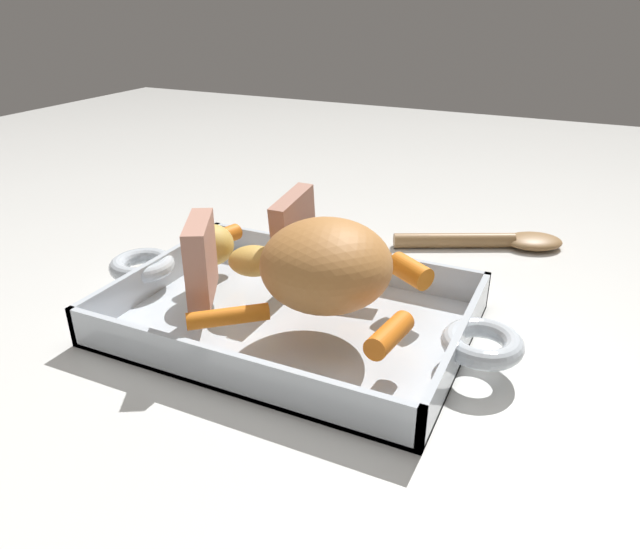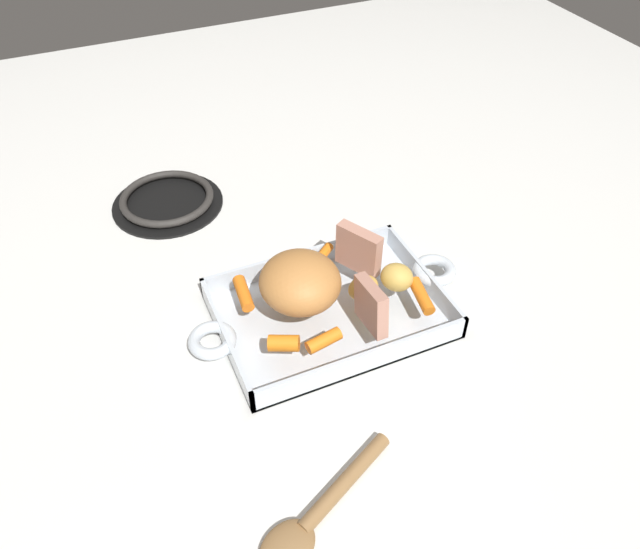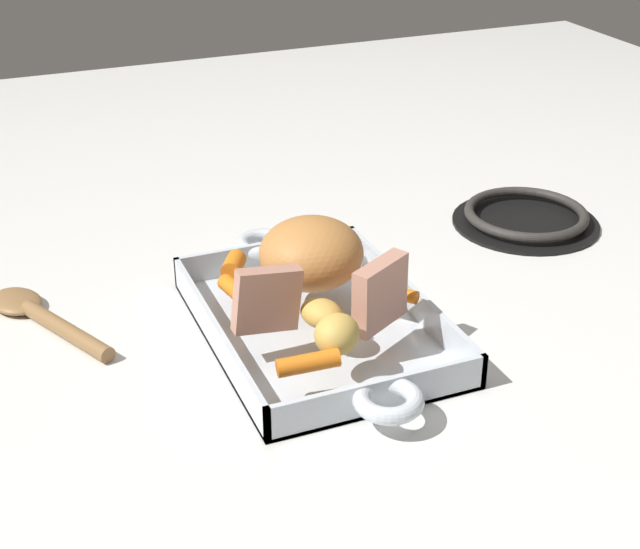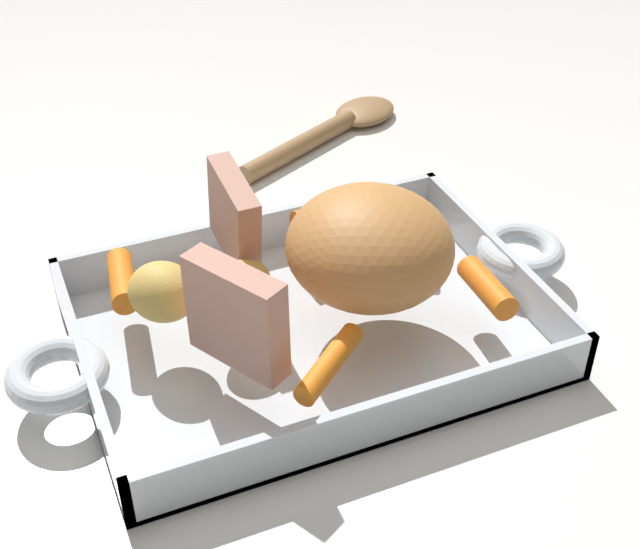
{
  "view_description": "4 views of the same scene",
  "coord_description": "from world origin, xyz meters",
  "px_view_note": "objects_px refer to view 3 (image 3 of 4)",
  "views": [
    {
      "loc": [
        -0.24,
        0.44,
        0.3
      ],
      "look_at": [
        -0.02,
        -0.02,
        0.05
      ],
      "focal_mm": 32.75,
      "sensor_mm": 36.0,
      "label": 1
    },
    {
      "loc": [
        -0.28,
        -0.6,
        0.7
      ],
      "look_at": [
        -0.01,
        0.02,
        0.07
      ],
      "focal_mm": 34.94,
      "sensor_mm": 36.0,
      "label": 2
    },
    {
      "loc": [
        0.83,
        -0.34,
        0.55
      ],
      "look_at": [
        -0.02,
        0.01,
        0.07
      ],
      "focal_mm": 51.98,
      "sensor_mm": 36.0,
      "label": 3
    },
    {
      "loc": [
        0.19,
        0.48,
        0.45
      ],
      "look_at": [
        0.0,
        0.03,
        0.08
      ],
      "focal_mm": 50.81,
      "sensor_mm": 36.0,
      "label": 4
    }
  ],
  "objects_px": {
    "baby_carrot_short": "(234,265)",
    "potato_halved": "(337,334)",
    "roasting_dish": "(316,324)",
    "baby_carrot_southeast": "(235,290)",
    "baby_carrot_northwest": "(388,290)",
    "baby_carrot_northeast": "(308,363)",
    "roast_slice_outer": "(267,300)",
    "roast_slice_thick": "(380,294)",
    "potato_whole": "(322,313)",
    "serving_spoon": "(39,314)",
    "pork_roast": "(311,253)",
    "stove_burner_rear": "(526,217)",
    "baby_carrot_southwest": "(319,244)"
  },
  "relations": [
    {
      "from": "baby_carrot_short",
      "to": "potato_halved",
      "type": "distance_m",
      "value": 0.21
    },
    {
      "from": "roasting_dish",
      "to": "baby_carrot_southeast",
      "type": "relative_size",
      "value": 8.58
    },
    {
      "from": "roasting_dish",
      "to": "baby_carrot_northwest",
      "type": "height_order",
      "value": "baby_carrot_northwest"
    },
    {
      "from": "baby_carrot_northeast",
      "to": "baby_carrot_short",
      "type": "bearing_deg",
      "value": -178.46
    },
    {
      "from": "roast_slice_outer",
      "to": "roast_slice_thick",
      "type": "distance_m",
      "value": 0.12
    },
    {
      "from": "baby_carrot_northwest",
      "to": "potato_whole",
      "type": "bearing_deg",
      "value": -72.03
    },
    {
      "from": "roasting_dish",
      "to": "roast_slice_thick",
      "type": "height_order",
      "value": "roast_slice_thick"
    },
    {
      "from": "roast_slice_thick",
      "to": "roasting_dish",
      "type": "bearing_deg",
      "value": -146.98
    },
    {
      "from": "potato_halved",
      "to": "serving_spoon",
      "type": "bearing_deg",
      "value": -132.95
    },
    {
      "from": "baby_carrot_northeast",
      "to": "potato_whole",
      "type": "relative_size",
      "value": 1.23
    },
    {
      "from": "pork_roast",
      "to": "roast_slice_thick",
      "type": "distance_m",
      "value": 0.12
    },
    {
      "from": "baby_carrot_southeast",
      "to": "potato_halved",
      "type": "relative_size",
      "value": 1.02
    },
    {
      "from": "baby_carrot_southeast",
      "to": "serving_spoon",
      "type": "distance_m",
      "value": 0.23
    },
    {
      "from": "baby_carrot_northwest",
      "to": "serving_spoon",
      "type": "height_order",
      "value": "baby_carrot_northwest"
    },
    {
      "from": "baby_carrot_short",
      "to": "stove_burner_rear",
      "type": "height_order",
      "value": "baby_carrot_short"
    },
    {
      "from": "roast_slice_outer",
      "to": "baby_carrot_short",
      "type": "xyz_separation_m",
      "value": [
        -0.13,
        0.0,
        -0.02
      ]
    },
    {
      "from": "pork_roast",
      "to": "potato_halved",
      "type": "xyz_separation_m",
      "value": [
        0.14,
        -0.03,
        -0.02
      ]
    },
    {
      "from": "roast_slice_thick",
      "to": "baby_carrot_northwest",
      "type": "height_order",
      "value": "roast_slice_thick"
    },
    {
      "from": "roast_slice_thick",
      "to": "baby_carrot_northeast",
      "type": "xyz_separation_m",
      "value": [
        0.05,
        -0.1,
        -0.03
      ]
    },
    {
      "from": "baby_carrot_northeast",
      "to": "potato_whole",
      "type": "bearing_deg",
      "value": 148.77
    },
    {
      "from": "roasting_dish",
      "to": "baby_carrot_southeast",
      "type": "distance_m",
      "value": 0.1
    },
    {
      "from": "pork_roast",
      "to": "baby_carrot_northeast",
      "type": "height_order",
      "value": "pork_roast"
    },
    {
      "from": "pork_roast",
      "to": "potato_halved",
      "type": "height_order",
      "value": "pork_roast"
    },
    {
      "from": "pork_roast",
      "to": "potato_whole",
      "type": "distance_m",
      "value": 0.1
    },
    {
      "from": "baby_carrot_short",
      "to": "baby_carrot_southeast",
      "type": "distance_m",
      "value": 0.06
    },
    {
      "from": "pork_roast",
      "to": "stove_burner_rear",
      "type": "distance_m",
      "value": 0.4
    },
    {
      "from": "baby_carrot_northeast",
      "to": "potato_whole",
      "type": "height_order",
      "value": "potato_whole"
    },
    {
      "from": "roast_slice_outer",
      "to": "pork_roast",
      "type": "bearing_deg",
      "value": 132.93
    },
    {
      "from": "baby_carrot_southwest",
      "to": "baby_carrot_northeast",
      "type": "height_order",
      "value": "same"
    },
    {
      "from": "serving_spoon",
      "to": "baby_carrot_northwest",
      "type": "bearing_deg",
      "value": -140.05
    },
    {
      "from": "pork_roast",
      "to": "roast_slice_thick",
      "type": "height_order",
      "value": "pork_roast"
    },
    {
      "from": "roast_slice_thick",
      "to": "baby_carrot_southwest",
      "type": "xyz_separation_m",
      "value": [
        -0.19,
        0.01,
        -0.03
      ]
    },
    {
      "from": "baby_carrot_southwest",
      "to": "baby_carrot_northeast",
      "type": "bearing_deg",
      "value": -24.75
    },
    {
      "from": "potato_halved",
      "to": "baby_carrot_short",
      "type": "bearing_deg",
      "value": -167.17
    },
    {
      "from": "pork_roast",
      "to": "baby_carrot_northwest",
      "type": "xyz_separation_m",
      "value": [
        0.06,
        0.07,
        -0.03
      ]
    },
    {
      "from": "baby_carrot_southwest",
      "to": "potato_halved",
      "type": "relative_size",
      "value": 1.2
    },
    {
      "from": "roast_slice_thick",
      "to": "potato_whole",
      "type": "distance_m",
      "value": 0.07
    },
    {
      "from": "roast_slice_outer",
      "to": "baby_carrot_southwest",
      "type": "height_order",
      "value": "roast_slice_outer"
    },
    {
      "from": "roasting_dish",
      "to": "baby_carrot_short",
      "type": "relative_size",
      "value": 10.35
    },
    {
      "from": "roast_slice_outer",
      "to": "baby_carrot_southwest",
      "type": "bearing_deg",
      "value": 141.05
    },
    {
      "from": "baby_carrot_northwest",
      "to": "serving_spoon",
      "type": "distance_m",
      "value": 0.41
    },
    {
      "from": "baby_carrot_short",
      "to": "stove_burner_rear",
      "type": "bearing_deg",
      "value": 97.74
    },
    {
      "from": "stove_burner_rear",
      "to": "serving_spoon",
      "type": "relative_size",
      "value": 0.97
    },
    {
      "from": "pork_roast",
      "to": "baby_carrot_northwest",
      "type": "height_order",
      "value": "pork_roast"
    },
    {
      "from": "stove_burner_rear",
      "to": "pork_roast",
      "type": "bearing_deg",
      "value": -72.58
    },
    {
      "from": "pork_roast",
      "to": "roast_slice_outer",
      "type": "distance_m",
      "value": 0.11
    },
    {
      "from": "roast_slice_thick",
      "to": "potato_whole",
      "type": "height_order",
      "value": "roast_slice_thick"
    },
    {
      "from": "baby_carrot_southeast",
      "to": "potato_halved",
      "type": "height_order",
      "value": "potato_halved"
    },
    {
      "from": "baby_carrot_southwest",
      "to": "baby_carrot_northwest",
      "type": "xyz_separation_m",
      "value": [
        0.14,
        0.03,
        -0.0
      ]
    },
    {
      "from": "pork_roast",
      "to": "stove_burner_rear",
      "type": "bearing_deg",
      "value": 107.42
    }
  ]
}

